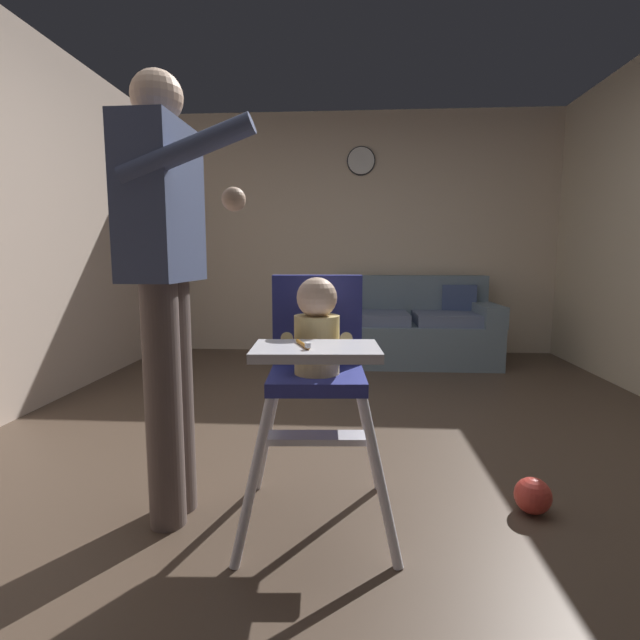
{
  "coord_description": "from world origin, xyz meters",
  "views": [
    {
      "loc": [
        -0.01,
        -2.46,
        1.05
      ],
      "look_at": [
        -0.13,
        -0.7,
        0.81
      ],
      "focal_mm": 26.56,
      "sensor_mm": 36.0,
      "label": 1
    }
  ],
  "objects_px": {
    "adult_standing": "(166,275)",
    "wall_clock": "(361,161)",
    "couch": "(410,329)",
    "high_chair": "(317,353)",
    "toy_ball": "(533,496)"
  },
  "relations": [
    {
      "from": "adult_standing",
      "to": "wall_clock",
      "type": "height_order",
      "value": "wall_clock"
    },
    {
      "from": "adult_standing",
      "to": "wall_clock",
      "type": "xyz_separation_m",
      "value": [
        0.8,
        3.49,
        1.09
      ]
    },
    {
      "from": "couch",
      "to": "adult_standing",
      "type": "distance_m",
      "value": 3.35
    },
    {
      "from": "couch",
      "to": "toy_ball",
      "type": "distance_m",
      "value": 2.91
    },
    {
      "from": "couch",
      "to": "wall_clock",
      "type": "height_order",
      "value": "wall_clock"
    },
    {
      "from": "adult_standing",
      "to": "toy_ball",
      "type": "xyz_separation_m",
      "value": [
        1.46,
        0.12,
        -0.91
      ]
    },
    {
      "from": "high_chair",
      "to": "toy_ball",
      "type": "bearing_deg",
      "value": 94.61
    },
    {
      "from": "adult_standing",
      "to": "toy_ball",
      "type": "distance_m",
      "value": 1.72
    },
    {
      "from": "high_chair",
      "to": "adult_standing",
      "type": "xyz_separation_m",
      "value": [
        -0.58,
        0.01,
        0.29
      ]
    },
    {
      "from": "high_chair",
      "to": "wall_clock",
      "type": "xyz_separation_m",
      "value": [
        0.22,
        3.5,
        1.39
      ]
    },
    {
      "from": "adult_standing",
      "to": "couch",
      "type": "bearing_deg",
      "value": 67.86
    },
    {
      "from": "couch",
      "to": "high_chair",
      "type": "distance_m",
      "value": 3.13
    },
    {
      "from": "toy_ball",
      "to": "adult_standing",
      "type": "bearing_deg",
      "value": -175.49
    },
    {
      "from": "couch",
      "to": "toy_ball",
      "type": "xyz_separation_m",
      "value": [
        0.15,
        -2.9,
        -0.26
      ]
    },
    {
      "from": "toy_ball",
      "to": "wall_clock",
      "type": "distance_m",
      "value": 3.98
    }
  ]
}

